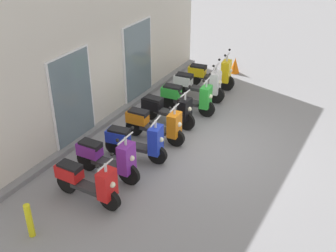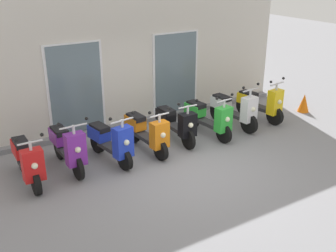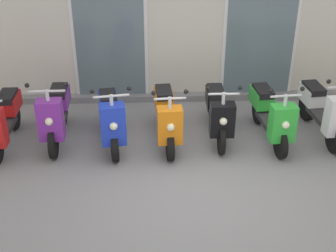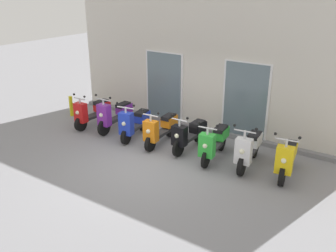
{
  "view_description": "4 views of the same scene",
  "coord_description": "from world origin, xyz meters",
  "px_view_note": "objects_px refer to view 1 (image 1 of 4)",
  "views": [
    {
      "loc": [
        -8.13,
        -3.62,
        5.57
      ],
      "look_at": [
        -0.4,
        0.76,
        0.5
      ],
      "focal_mm": 45.77,
      "sensor_mm": 36.0,
      "label": 1
    },
    {
      "loc": [
        -4.4,
        -6.31,
        4.05
      ],
      "look_at": [
        -0.19,
        0.56,
        0.76
      ],
      "focal_mm": 43.73,
      "sensor_mm": 36.0,
      "label": 2
    },
    {
      "loc": [
        -0.63,
        -5.63,
        4.02
      ],
      "look_at": [
        -0.4,
        0.56,
        0.59
      ],
      "focal_mm": 50.15,
      "sensor_mm": 36.0,
      "label": 3
    },
    {
      "loc": [
        5.18,
        -6.88,
        4.37
      ],
      "look_at": [
        -0.01,
        0.9,
        0.71
      ],
      "focal_mm": 39.7,
      "sensor_mm": 36.0,
      "label": 4
    }
  ],
  "objects_px": {
    "traffic_cone": "(235,65)",
    "curb_bollard": "(29,221)",
    "scooter_black": "(168,109)",
    "scooter_white": "(199,84)",
    "scooter_blue": "(137,141)",
    "scooter_orange": "(155,124)",
    "scooter_purple": "(108,157)",
    "scooter_yellow": "(211,74)",
    "scooter_green": "(188,97)",
    "scooter_red": "(88,182)"
  },
  "relations": [
    {
      "from": "scooter_green",
      "to": "scooter_white",
      "type": "distance_m",
      "value": 0.91
    },
    {
      "from": "scooter_green",
      "to": "curb_bollard",
      "type": "xyz_separation_m",
      "value": [
        -5.63,
        0.27,
        -0.14
      ]
    },
    {
      "from": "traffic_cone",
      "to": "curb_bollard",
      "type": "relative_size",
      "value": 0.74
    },
    {
      "from": "scooter_purple",
      "to": "scooter_yellow",
      "type": "distance_m",
      "value": 5.35
    },
    {
      "from": "scooter_green",
      "to": "curb_bollard",
      "type": "height_order",
      "value": "scooter_green"
    },
    {
      "from": "scooter_black",
      "to": "traffic_cone",
      "type": "xyz_separation_m",
      "value": [
        4.19,
        -0.21,
        -0.2
      ]
    },
    {
      "from": "scooter_purple",
      "to": "scooter_orange",
      "type": "xyz_separation_m",
      "value": [
        1.79,
        -0.08,
        -0.04
      ]
    },
    {
      "from": "scooter_blue",
      "to": "scooter_purple",
      "type": "bearing_deg",
      "value": 171.34
    },
    {
      "from": "scooter_black",
      "to": "scooter_white",
      "type": "relative_size",
      "value": 0.99
    },
    {
      "from": "scooter_red",
      "to": "scooter_purple",
      "type": "xyz_separation_m",
      "value": [
        0.84,
        0.12,
        0.04
      ]
    },
    {
      "from": "scooter_red",
      "to": "scooter_green",
      "type": "distance_m",
      "value": 4.34
    },
    {
      "from": "scooter_white",
      "to": "curb_bollard",
      "type": "height_order",
      "value": "scooter_white"
    },
    {
      "from": "traffic_cone",
      "to": "scooter_blue",
      "type": "bearing_deg",
      "value": 179.89
    },
    {
      "from": "scooter_blue",
      "to": "scooter_green",
      "type": "bearing_deg",
      "value": 0.8
    },
    {
      "from": "traffic_cone",
      "to": "scooter_green",
      "type": "bearing_deg",
      "value": 179.19
    },
    {
      "from": "scooter_orange",
      "to": "scooter_yellow",
      "type": "height_order",
      "value": "scooter_yellow"
    },
    {
      "from": "scooter_orange",
      "to": "scooter_black",
      "type": "xyz_separation_m",
      "value": [
        0.86,
        0.14,
        -0.01
      ]
    },
    {
      "from": "scooter_green",
      "to": "scooter_red",
      "type": "bearing_deg",
      "value": -179.7
    },
    {
      "from": "scooter_blue",
      "to": "scooter_white",
      "type": "height_order",
      "value": "scooter_white"
    },
    {
      "from": "curb_bollard",
      "to": "scooter_green",
      "type": "bearing_deg",
      "value": -2.74
    },
    {
      "from": "scooter_purple",
      "to": "scooter_black",
      "type": "bearing_deg",
      "value": 1.35
    },
    {
      "from": "scooter_orange",
      "to": "curb_bollard",
      "type": "bearing_deg",
      "value": 176.36
    },
    {
      "from": "scooter_white",
      "to": "scooter_orange",
      "type": "bearing_deg",
      "value": -178.05
    },
    {
      "from": "scooter_red",
      "to": "scooter_purple",
      "type": "bearing_deg",
      "value": 8.31
    },
    {
      "from": "scooter_blue",
      "to": "curb_bollard",
      "type": "bearing_deg",
      "value": 174.23
    },
    {
      "from": "scooter_blue",
      "to": "scooter_white",
      "type": "distance_m",
      "value": 3.51
    },
    {
      "from": "scooter_purple",
      "to": "curb_bollard",
      "type": "distance_m",
      "value": 2.14
    },
    {
      "from": "scooter_blue",
      "to": "scooter_orange",
      "type": "height_order",
      "value": "scooter_blue"
    },
    {
      "from": "scooter_black",
      "to": "scooter_yellow",
      "type": "bearing_deg",
      "value": -0.46
    },
    {
      "from": "scooter_orange",
      "to": "scooter_purple",
      "type": "bearing_deg",
      "value": 177.43
    },
    {
      "from": "scooter_red",
      "to": "scooter_green",
      "type": "height_order",
      "value": "scooter_green"
    },
    {
      "from": "scooter_orange",
      "to": "traffic_cone",
      "type": "relative_size",
      "value": 3.07
    },
    {
      "from": "scooter_yellow",
      "to": "curb_bollard",
      "type": "bearing_deg",
      "value": 179.02
    },
    {
      "from": "scooter_red",
      "to": "curb_bollard",
      "type": "height_order",
      "value": "scooter_red"
    },
    {
      "from": "scooter_orange",
      "to": "scooter_green",
      "type": "xyz_separation_m",
      "value": [
        1.7,
        -0.02,
        0.02
      ]
    },
    {
      "from": "scooter_black",
      "to": "scooter_red",
      "type": "bearing_deg",
      "value": -176.97
    },
    {
      "from": "scooter_red",
      "to": "scooter_yellow",
      "type": "relative_size",
      "value": 1.0
    },
    {
      "from": "scooter_blue",
      "to": "scooter_black",
      "type": "height_order",
      "value": "scooter_blue"
    },
    {
      "from": "scooter_blue",
      "to": "scooter_white",
      "type": "xyz_separation_m",
      "value": [
        3.51,
        0.14,
        0.0
      ]
    },
    {
      "from": "scooter_white",
      "to": "traffic_cone",
      "type": "height_order",
      "value": "scooter_white"
    },
    {
      "from": "scooter_blue",
      "to": "traffic_cone",
      "type": "relative_size",
      "value": 2.93
    },
    {
      "from": "traffic_cone",
      "to": "curb_bollard",
      "type": "xyz_separation_m",
      "value": [
        -8.98,
        0.32,
        0.09
      ]
    },
    {
      "from": "scooter_yellow",
      "to": "curb_bollard",
      "type": "xyz_separation_m",
      "value": [
        -7.48,
        0.13,
        -0.12
      ]
    },
    {
      "from": "scooter_red",
      "to": "scooter_white",
      "type": "relative_size",
      "value": 0.95
    },
    {
      "from": "scooter_blue",
      "to": "scooter_orange",
      "type": "bearing_deg",
      "value": 3.58
    },
    {
      "from": "scooter_purple",
      "to": "traffic_cone",
      "type": "height_order",
      "value": "scooter_purple"
    },
    {
      "from": "scooter_black",
      "to": "scooter_white",
      "type": "bearing_deg",
      "value": -1.78
    },
    {
      "from": "scooter_blue",
      "to": "scooter_black",
      "type": "relative_size",
      "value": 0.95
    },
    {
      "from": "scooter_purple",
      "to": "scooter_blue",
      "type": "bearing_deg",
      "value": -8.66
    },
    {
      "from": "curb_bollard",
      "to": "scooter_orange",
      "type": "bearing_deg",
      "value": -3.64
    }
  ]
}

